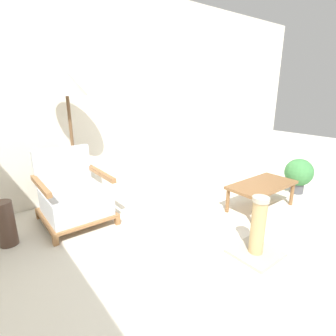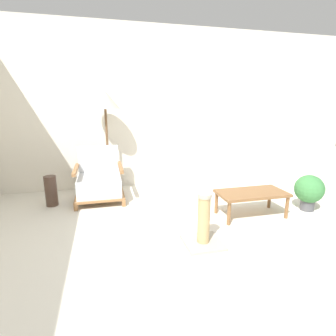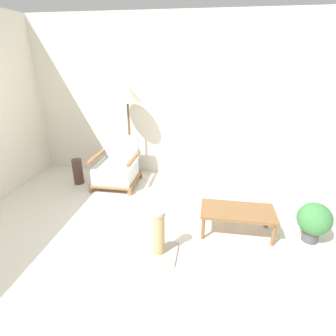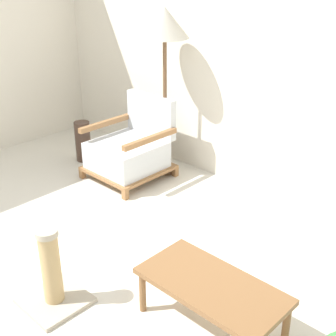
% 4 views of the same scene
% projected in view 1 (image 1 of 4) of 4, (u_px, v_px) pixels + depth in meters
% --- Properties ---
extents(ground_plane, '(14.00, 14.00, 0.00)m').
position_uv_depth(ground_plane, '(274.00, 274.00, 2.10)').
color(ground_plane, silver).
extents(wall_back, '(8.00, 0.06, 2.70)m').
position_uv_depth(wall_back, '(118.00, 94.00, 3.61)').
color(wall_back, silver).
rests_on(wall_back, ground_plane).
extents(armchair, '(0.70, 0.73, 0.79)m').
position_uv_depth(armchair, '(74.00, 197.00, 2.88)').
color(armchair, olive).
rests_on(armchair, ground_plane).
extents(floor_lamp, '(0.46, 0.46, 1.63)m').
position_uv_depth(floor_lamp, '(66.00, 89.00, 2.90)').
color(floor_lamp, brown).
rests_on(floor_lamp, ground_plane).
extents(coffee_table, '(0.89, 0.45, 0.33)m').
position_uv_depth(coffee_table, '(262.00, 187.00, 3.18)').
color(coffee_table, brown).
rests_on(coffee_table, ground_plane).
extents(vase, '(0.17, 0.17, 0.44)m').
position_uv_depth(vase, '(6.00, 224.00, 2.44)').
color(vase, '#473328').
rests_on(vase, ground_plane).
extents(potted_plant, '(0.38, 0.38, 0.50)m').
position_uv_depth(potted_plant, '(299.00, 173.00, 3.67)').
color(potted_plant, '#4C4C51').
rests_on(potted_plant, ground_plane).
extents(scratching_post, '(0.39, 0.39, 0.56)m').
position_uv_depth(scratching_post, '(257.00, 235.00, 2.29)').
color(scratching_post, '#B2A893').
rests_on(scratching_post, ground_plane).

